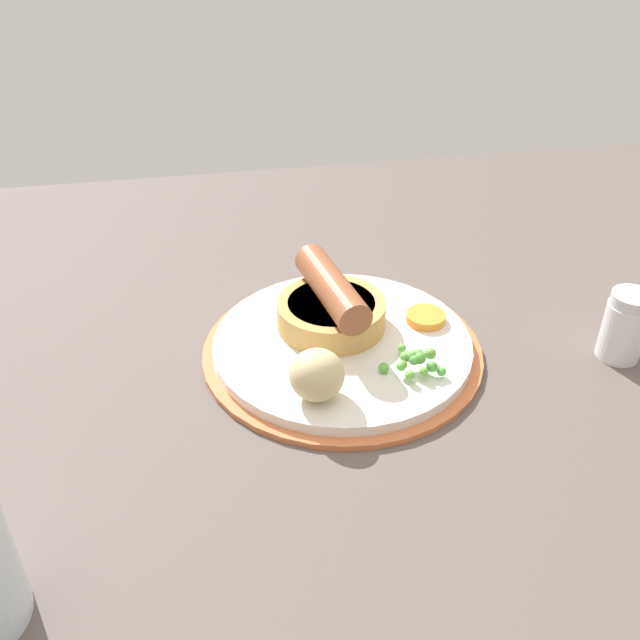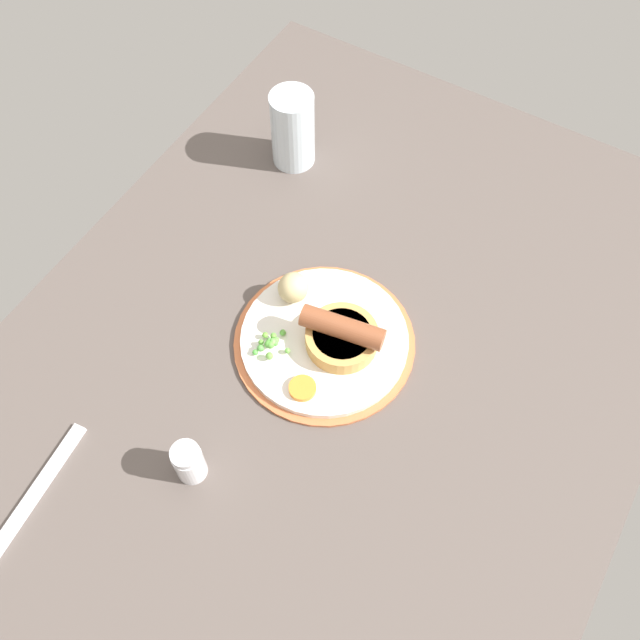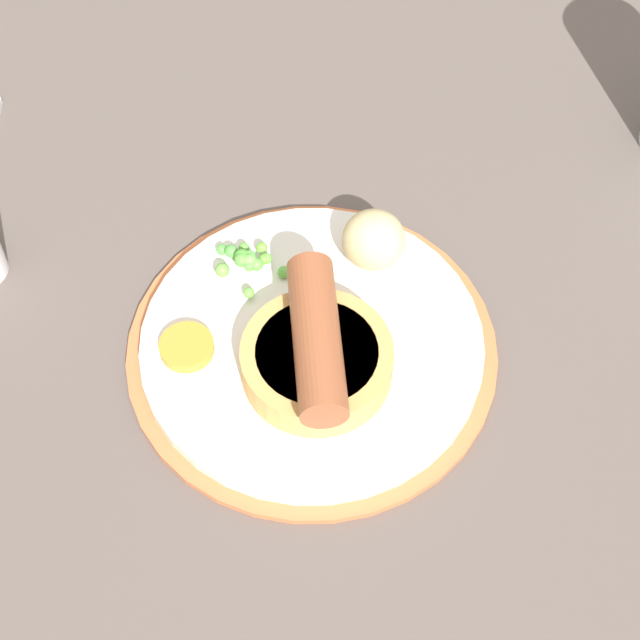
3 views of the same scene
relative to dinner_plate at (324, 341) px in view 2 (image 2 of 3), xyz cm
name	(u,v)px [view 2 (image 2 of 3)]	position (x,y,z in cm)	size (l,w,h in cm)	color
dining_table	(327,363)	(-1.70, -1.42, -2.07)	(110.00, 80.00, 3.00)	#564C47
dinner_plate	(324,341)	(0.00, 0.00, 0.00)	(23.71, 23.71, 1.40)	#CC6B3D
sausage_pudding	(342,335)	(0.53, -2.25, 2.83)	(9.35, 11.00, 5.28)	tan
pea_pile	(271,344)	(-4.74, 5.14, 1.88)	(5.08, 4.39, 1.84)	#55A23C
potato_chunk_1	(293,288)	(3.40, 6.82, 2.87)	(4.04, 4.16, 4.07)	#CCB77F
carrot_slice_4	(302,388)	(-7.72, -1.40, 1.20)	(3.44, 3.44, 0.74)	orange
fork	(36,492)	(-34.38, 18.57, -0.27)	(18.00, 1.60, 0.60)	silver
drinking_glass	(293,129)	(25.59, 20.67, 5.49)	(6.49, 6.49, 12.11)	silver
salt_shaker	(189,462)	(-22.87, 4.55, 2.45)	(3.58, 3.58, 6.11)	silver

